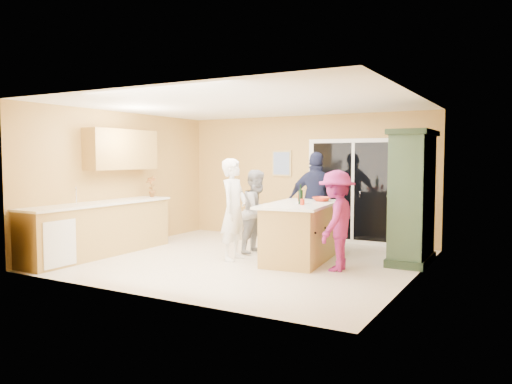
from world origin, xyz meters
The scene contains 22 objects.
floor centered at (0.00, 0.00, 0.00)m, with size 5.50×5.50×0.00m, color silver.
ceiling centered at (0.00, 0.00, 2.60)m, with size 5.50×5.00×0.10m, color white.
wall_back centered at (0.00, 2.50, 1.30)m, with size 5.50×0.10×2.60m, color #E8C45F.
wall_front centered at (0.00, -2.50, 1.30)m, with size 5.50×0.10×2.60m, color #E8C45F.
wall_left centered at (-2.75, 0.00, 1.30)m, with size 0.10×5.00×2.60m, color #E8C45F.
wall_right centered at (2.75, 0.00, 1.30)m, with size 0.10×5.00×2.60m, color #E8C45F.
left_cabinet_run centered at (-2.45, -1.05, 0.46)m, with size 0.65×3.05×1.24m.
upper_cabinets centered at (-2.58, -0.20, 1.88)m, with size 0.35×1.60×0.75m, color #AB8642.
sliding_door centered at (1.05, 2.46, 1.05)m, with size 1.90×0.07×2.10m.
framed_picture centered at (-0.55, 2.48, 1.60)m, with size 0.46×0.04×0.56m.
kitchen_island centered at (0.83, 0.38, 0.46)m, with size 1.20×1.95×0.97m.
green_hutch centered at (2.49, 1.11, 1.06)m, with size 0.62×1.18×2.17m.
woman_white centered at (-0.18, -0.07, 0.86)m, with size 0.62×0.41×1.71m, color white.
woman_grey centered at (-0.15, 0.69, 0.75)m, with size 0.73×0.57×1.51m, color gray.
woman_navy centered at (0.72, 1.38, 0.92)m, with size 1.07×0.45×1.83m, color #1C1E3E.
woman_magenta centered at (1.60, 0.03, 0.77)m, with size 0.99×0.57×1.54m, color #972173.
serving_bowl centered at (1.01, 0.89, 1.01)m, with size 0.30×0.30×0.07m, color #B82C14.
tulip_vase centered at (-2.45, 0.48, 1.16)m, with size 0.23×0.15×0.43m, color red.
tumbler_near centered at (1.01, 0.09, 1.02)m, with size 0.07×0.07×0.10m, color #B82C14.
tumbler_far centered at (0.66, 0.76, 1.03)m, with size 0.08×0.08×0.12m, color #B82C14.
wine_bottle centered at (0.92, 0.21, 1.10)m, with size 0.07×0.07×0.32m.
white_plate centered at (0.86, 0.38, 0.98)m, with size 0.21×0.21×0.01m, color white.
Camera 1 is at (4.22, -7.15, 1.73)m, focal length 35.00 mm.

